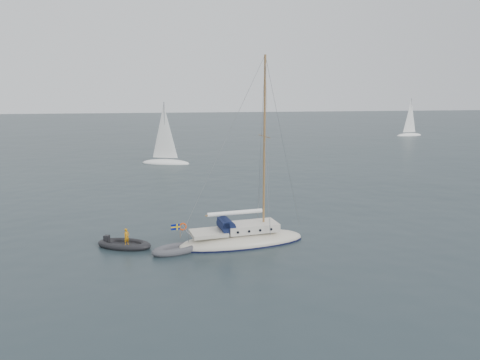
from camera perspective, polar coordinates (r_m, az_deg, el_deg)
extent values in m
plane|color=black|center=(30.81, 0.19, -6.61)|extent=(300.00, 300.00, 0.00)
ellipsoid|color=beige|center=(28.94, 0.24, -7.53)|extent=(7.89, 2.45, 1.31)
cube|color=silver|center=(28.76, 1.46, -5.77)|extent=(3.15, 1.66, 0.48)
cube|color=beige|center=(28.46, -3.97, -6.27)|extent=(2.10, 1.66, 0.22)
cylinder|color=#101839|center=(28.45, -1.77, -5.45)|extent=(0.84, 1.45, 0.84)
cube|color=#101839|center=(28.38, -2.12, -5.13)|extent=(0.39, 1.45, 0.35)
cylinder|color=olive|center=(27.86, 3.11, 4.22)|extent=(0.13, 0.13, 10.51)
cylinder|color=olive|center=(27.80, 3.12, 5.29)|extent=(0.04, 1.93, 0.04)
cylinder|color=olive|center=(28.33, -0.63, -4.05)|extent=(3.68, 0.09, 0.09)
cylinder|color=white|center=(28.32, -0.63, -3.97)|extent=(3.42, 0.25, 0.25)
cylinder|color=gray|center=(28.27, -6.82, -5.65)|extent=(0.04, 1.93, 0.04)
torus|color=#E03D05|center=(28.77, -6.95, -5.35)|extent=(0.47, 0.09, 0.47)
cylinder|color=olive|center=(28.29, -7.44, -5.84)|extent=(0.03, 0.03, 0.79)
cube|color=#020F6A|center=(28.21, -7.99, -5.34)|extent=(0.53, 0.02, 0.33)
cube|color=yellow|center=(28.21, -7.99, -5.34)|extent=(0.54, 0.03, 0.08)
cube|color=yellow|center=(28.21, -7.80, -5.34)|extent=(0.08, 0.03, 0.35)
cylinder|color=black|center=(29.38, -1.04, -5.39)|extent=(0.16, 0.05, 0.16)
cylinder|color=black|center=(27.79, -0.56, -6.38)|extent=(0.16, 0.05, 0.16)
cylinder|color=black|center=(29.48, 0.32, -5.33)|extent=(0.16, 0.05, 0.16)
cylinder|color=black|center=(27.89, 0.88, -6.31)|extent=(0.16, 0.05, 0.16)
cylinder|color=black|center=(29.59, 1.67, -5.27)|extent=(0.16, 0.05, 0.16)
cylinder|color=black|center=(28.02, 2.30, -6.24)|extent=(0.16, 0.05, 0.16)
cylinder|color=black|center=(29.73, 3.00, -5.21)|extent=(0.16, 0.05, 0.16)
cylinder|color=black|center=(28.15, 3.70, -6.16)|extent=(0.16, 0.05, 0.16)
cube|color=#49494E|center=(27.74, -7.78, -8.49)|extent=(1.80, 0.74, 0.11)
cube|color=black|center=(29.20, -13.91, -7.72)|extent=(2.10, 0.88, 0.11)
cube|color=black|center=(29.25, -16.18, -7.25)|extent=(0.31, 0.31, 0.53)
imported|color=#C1780F|center=(29.02, -13.62, -6.69)|extent=(0.38, 0.44, 1.02)
ellipsoid|color=white|center=(98.53, 19.92, 5.12)|extent=(5.84, 1.95, 0.97)
cylinder|color=gray|center=(98.24, 20.07, 7.35)|extent=(0.10, 0.10, 6.82)
cone|color=white|center=(98.22, 20.04, 7.35)|extent=(3.12, 3.12, 6.33)
ellipsoid|color=white|center=(59.47, -9.04, 2.03)|extent=(6.13, 2.04, 1.02)
cylinder|color=gray|center=(58.97, -9.16, 5.91)|extent=(0.10, 0.10, 7.16)
cone|color=white|center=(58.97, -9.21, 5.90)|extent=(3.27, 3.27, 6.64)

